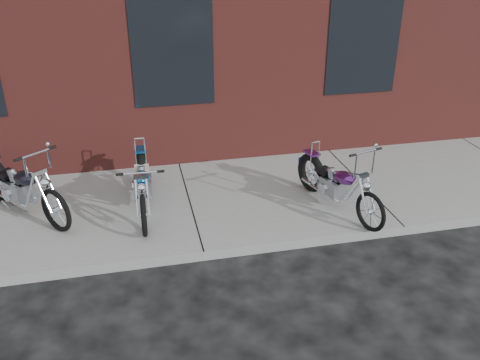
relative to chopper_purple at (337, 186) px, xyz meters
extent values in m
plane|color=black|center=(-2.22, -0.79, -0.52)|extent=(120.00, 120.00, 0.00)
cube|color=gray|center=(-2.22, 0.71, -0.45)|extent=(22.00, 3.00, 0.15)
torus|color=black|center=(-0.15, 0.51, -0.04)|extent=(0.31, 0.67, 0.66)
torus|color=black|center=(0.26, -0.88, -0.08)|extent=(0.23, 0.59, 0.60)
cube|color=#949494|center=(0.02, -0.06, -0.05)|extent=(0.35, 0.42, 0.28)
ellipsoid|color=#5E2075|center=(0.09, -0.30, 0.21)|extent=(0.37, 0.55, 0.28)
cube|color=black|center=(-0.05, 0.17, 0.13)|extent=(0.28, 0.31, 0.06)
cylinder|color=silver|center=(0.22, -0.77, 0.17)|extent=(0.11, 0.27, 0.49)
cylinder|color=silver|center=(0.19, -0.66, 0.77)|extent=(0.49, 0.17, 0.03)
cylinder|color=silver|center=(-0.13, 0.44, 0.31)|extent=(0.03, 0.03, 0.44)
cylinder|color=silver|center=(0.06, 0.17, -0.17)|extent=(0.27, 0.81, 0.04)
torus|color=black|center=(-2.92, 1.19, -0.03)|extent=(0.16, 0.69, 0.69)
torus|color=black|center=(-2.98, -0.30, -0.06)|extent=(0.09, 0.62, 0.62)
cube|color=#949494|center=(-2.94, 0.58, -0.04)|extent=(0.28, 0.39, 0.29)
ellipsoid|color=blue|center=(-2.95, 0.32, 0.24)|extent=(0.27, 0.53, 0.29)
cube|color=#C5B19A|center=(-2.93, 0.83, 0.15)|extent=(0.24, 0.27, 0.06)
cylinder|color=silver|center=(-2.97, -0.18, 0.19)|extent=(0.05, 0.28, 0.51)
cylinder|color=silver|center=(-2.97, -0.06, 0.49)|extent=(0.52, 0.05, 0.03)
cylinder|color=silver|center=(-2.92, 1.12, 0.33)|extent=(0.02, 0.02, 0.46)
cylinder|color=silver|center=(-2.82, 0.79, -0.16)|extent=(0.08, 0.86, 0.05)
torus|color=black|center=(-5.12, 1.33, -0.01)|extent=(0.58, 0.66, 0.74)
torus|color=black|center=(-4.09, 0.10, -0.04)|extent=(0.48, 0.56, 0.67)
cube|color=#949494|center=(-4.70, 0.83, -0.02)|extent=(0.48, 0.50, 0.31)
ellipsoid|color=black|center=(-4.52, 0.61, 0.28)|extent=(0.57, 0.60, 0.31)
cube|color=black|center=(-4.87, 1.04, 0.19)|extent=(0.37, 0.38, 0.06)
cylinder|color=silver|center=(-4.17, 0.20, 0.23)|extent=(0.22, 0.25, 0.55)
cylinder|color=silver|center=(-4.26, 0.30, 0.78)|extent=(0.45, 0.39, 0.03)
cylinder|color=silver|center=(-4.75, 1.08, -0.15)|extent=(0.63, 0.74, 0.05)
camera|label=1|loc=(-3.00, -6.54, 3.53)|focal=38.00mm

